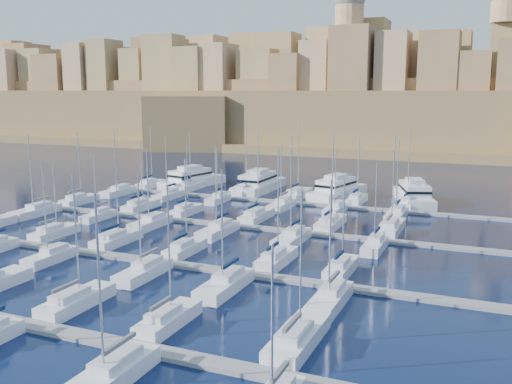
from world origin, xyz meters
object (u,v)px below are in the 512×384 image
at_px(sailboat_4, 168,319).
at_px(motor_yacht_a, 192,179).
at_px(motor_yacht_b, 259,183).
at_px(motor_yacht_d, 414,194).
at_px(motor_yacht_c, 337,189).

distance_m(sailboat_4, motor_yacht_a, 80.12).
relative_size(motor_yacht_b, motor_yacht_d, 1.03).
bearing_deg(sailboat_4, motor_yacht_c, 92.18).
height_order(motor_yacht_a, motor_yacht_b, same).
distance_m(motor_yacht_a, motor_yacht_b, 16.67).
relative_size(motor_yacht_b, motor_yacht_c, 1.05).
relative_size(motor_yacht_c, motor_yacht_d, 0.98).
height_order(motor_yacht_b, motor_yacht_c, same).
distance_m(motor_yacht_b, motor_yacht_c, 18.05).
distance_m(motor_yacht_a, motor_yacht_d, 50.22).
bearing_deg(motor_yacht_c, sailboat_4, -87.82).
relative_size(sailboat_4, motor_yacht_b, 0.72).
bearing_deg(motor_yacht_d, sailboat_4, -100.27).
height_order(sailboat_4, motor_yacht_a, sailboat_4).
xyz_separation_m(motor_yacht_a, motor_yacht_d, (50.22, -0.01, 0.00)).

